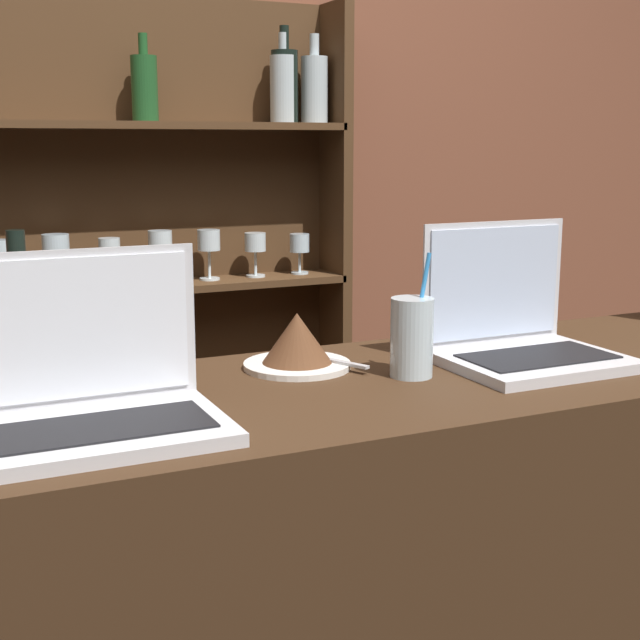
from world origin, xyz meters
TOP-DOWN VIEW (x-y plane):
  - back_wall at (0.00, 1.55)m, footprint 7.00×0.06m
  - back_shelf at (-0.09, 1.47)m, footprint 1.23×0.18m
  - laptop_near at (-0.46, 0.19)m, footprint 0.32×0.22m
  - laptop_far at (0.28, 0.26)m, footprint 0.29×0.24m
  - cake_plate at (-0.09, 0.38)m, footprint 0.18×0.18m
  - water_glass at (0.06, 0.25)m, footprint 0.07×0.07m
  - wine_bottle_dark at (-0.53, 0.36)m, footprint 0.08×0.08m

SIDE VIEW (x-z plane):
  - back_shelf at x=-0.09m, z-range 0.06..1.79m
  - cake_plate at x=-0.09m, z-range 0.97..1.06m
  - laptop_far at x=0.28m, z-range 0.90..1.14m
  - laptop_near at x=-0.46m, z-range 0.91..1.14m
  - water_glass at x=0.06m, z-range 0.94..1.14m
  - wine_bottle_dark at x=-0.53m, z-range 0.94..1.19m
  - back_wall at x=0.00m, z-range 0.00..2.70m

